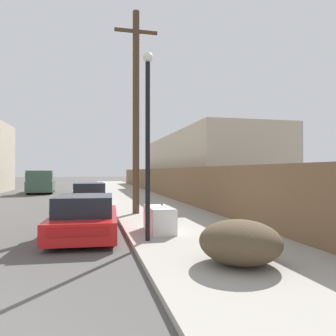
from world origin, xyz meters
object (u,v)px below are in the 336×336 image
object	(u,v)px
parked_sports_car_red	(85,218)
car_parked_mid	(89,195)
discarded_fridge	(159,219)
utility_pole	(136,109)
pickup_truck	(41,182)
street_lamp	(148,131)
brush_pile	(240,242)

from	to	relation	value
parked_sports_car_red	car_parked_mid	size ratio (longest dim) A/B	0.98
discarded_fridge	utility_pole	distance (m)	5.83
parked_sports_car_red	pickup_truck	size ratio (longest dim) A/B	0.75
parked_sports_car_red	street_lamp	size ratio (longest dim) A/B	0.88
discarded_fridge	pickup_truck	distance (m)	20.91
parked_sports_car_red	car_parked_mid	distance (m)	8.15
car_parked_mid	brush_pile	xyz separation A→B (m)	(2.88, -12.08, -0.06)
discarded_fridge	brush_pile	size ratio (longest dim) A/B	0.95
pickup_truck	street_lamp	distance (m)	21.95
discarded_fridge	street_lamp	world-z (taller)	street_lamp
pickup_truck	brush_pile	distance (m)	24.60
parked_sports_car_red	brush_pile	distance (m)	4.90
pickup_truck	brush_pile	bearing A→B (deg)	102.62
parked_sports_car_red	utility_pole	world-z (taller)	utility_pole
discarded_fridge	car_parked_mid	bearing A→B (deg)	103.05
street_lamp	pickup_truck	bearing A→B (deg)	104.67
pickup_truck	brush_pile	xyz separation A→B (m)	(6.90, -23.61, -0.41)
parked_sports_car_red	street_lamp	distance (m)	3.18
discarded_fridge	brush_pile	distance (m)	3.70
discarded_fridge	car_parked_mid	distance (m)	8.72
parked_sports_car_red	car_parked_mid	bearing A→B (deg)	93.25
utility_pole	parked_sports_car_red	bearing A→B (deg)	-116.87
utility_pole	street_lamp	size ratio (longest dim) A/B	1.77
parked_sports_car_red	discarded_fridge	bearing A→B (deg)	-5.06
discarded_fridge	utility_pole	world-z (taller)	utility_pole
discarded_fridge	brush_pile	xyz separation A→B (m)	(0.82, -3.61, 0.06)
car_parked_mid	pickup_truck	size ratio (longest dim) A/B	0.76
brush_pile	parked_sports_car_red	bearing A→B (deg)	126.67
street_lamp	utility_pole	bearing A→B (deg)	85.52
discarded_fridge	car_parked_mid	xyz separation A→B (m)	(-2.06, 8.47, 0.12)
utility_pole	street_lamp	distance (m)	5.63
car_parked_mid	street_lamp	world-z (taller)	street_lamp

